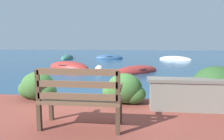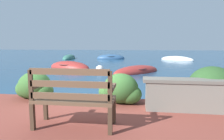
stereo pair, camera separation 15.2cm
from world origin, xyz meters
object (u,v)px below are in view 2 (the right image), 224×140
Objects in this scene: rowboat_distant at (111,58)px; mooring_buoy at (100,69)px; rowboat_nearest at (137,72)px; rowboat_outer at (69,58)px; rowboat_mid at (69,68)px; rowboat_far at (177,60)px; park_bench at (73,97)px.

rowboat_distant reaches higher than mooring_buoy.
rowboat_distant is (-2.56, 8.79, 0.01)m from rowboat_nearest.
rowboat_distant is at bearing 60.51° from rowboat_nearest.
rowboat_outer is (-6.58, 8.45, 0.01)m from rowboat_nearest.
rowboat_distant is 5.69× the size of mooring_buoy.
rowboat_mid is (-3.94, 1.08, 0.01)m from rowboat_nearest.
rowboat_nearest is at bearing -149.78° from rowboat_outer.
rowboat_nearest is at bearing 97.75° from rowboat_distant.
rowboat_nearest is 1.00× the size of rowboat_distant.
rowboat_mid is at bearing 118.93° from rowboat_nearest.
rowboat_far is 9.40m from mooring_buoy.
rowboat_outer is at bearing 113.68° from park_bench.
rowboat_mid is 10.27m from rowboat_far.
rowboat_outer is at bearing -45.58° from rowboat_mid.
park_bench is at bearing 134.70° from rowboat_mid.
park_bench is 8.01m from mooring_buoy.
park_bench is 16.24m from rowboat_distant.
mooring_buoy is at bearing 85.25° from rowboat_distant.
rowboat_outer reaches higher than rowboat_nearest.
park_bench is at bearing 106.73° from rowboat_far.
rowboat_distant is at bearing 99.76° from park_bench.
rowboat_outer is (-10.06, 0.27, 0.01)m from rowboat_far.
park_bench reaches higher than rowboat_outer.
rowboat_outer is 9.11m from mooring_buoy.
rowboat_mid is 1.11× the size of rowboat_distant.
rowboat_far reaches higher than mooring_buoy.
rowboat_mid reaches higher than rowboat_nearest.
rowboat_nearest is at bearing -15.52° from mooring_buoy.
rowboat_distant reaches higher than rowboat_far.
rowboat_distant reaches higher than rowboat_nearest.
rowboat_far is at bearing 78.14° from park_bench.
mooring_buoy is (-5.50, -7.62, 0.02)m from rowboat_far.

